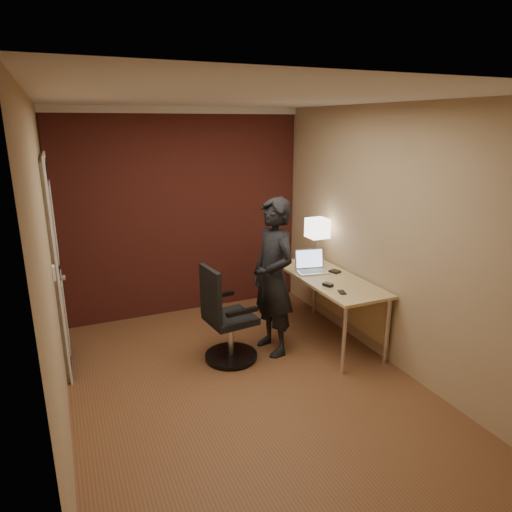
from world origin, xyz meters
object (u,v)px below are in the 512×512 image
desk_lamp (317,229)px  phone (342,292)px  mouse (328,285)px  office_chair (225,321)px  person (273,277)px  desk (334,287)px  wallet (335,271)px  laptop (311,265)px

desk_lamp → phone: 1.06m
mouse → office_chair: size_ratio=0.10×
desk_lamp → person: (-0.79, -0.47, -0.33)m
mouse → office_chair: (-1.03, 0.24, -0.31)m
desk_lamp → desk: bearing=-97.1°
desk_lamp → mouse: desk_lamp is taller
mouse → wallet: bearing=28.3°
office_chair → person: 0.65m
wallet → office_chair: office_chair is taller
office_chair → person: bearing=0.8°
desk_lamp → phone: (-0.27, -0.94, -0.41)m
wallet → laptop: bearing=143.5°
desk → desk_lamp: bearing=82.9°
person → laptop: bearing=107.0°
laptop → office_chair: office_chair is taller
wallet → person: size_ratio=0.07×
mouse → phone: 0.21m
desk_lamp → office_chair: size_ratio=0.55×
desk_lamp → wallet: desk_lamp is taller
desk → mouse: (-0.24, -0.24, 0.14)m
desk → person: 0.76m
desk → desk_lamp: 0.73m
phone → person: (-0.52, 0.46, 0.08)m
desk_lamp → person: bearing=-149.0°
mouse → laptop: bearing=59.6°
laptop → wallet: (0.22, -0.16, -0.05)m
laptop → person: (-0.59, -0.26, 0.02)m
office_chair → desk: bearing=-0.1°
person → mouse: bearing=56.4°
desk → desk_lamp: desk_lamp is taller
desk_lamp → mouse: size_ratio=5.35×
laptop → desk_lamp: bearing=46.9°
desk_lamp → laptop: desk_lamp is taller
desk_lamp → phone: desk_lamp is taller
desk → wallet: wallet is taller
desk → desk_lamp: (0.06, 0.48, 0.55)m
person → office_chair: bearing=-96.0°
person → phone: bearing=41.6°
desk → laptop: (-0.14, 0.27, 0.19)m
mouse → wallet: size_ratio=0.91×
mouse → phone: (0.03, -0.21, -0.01)m
mouse → phone: bearing=-102.9°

